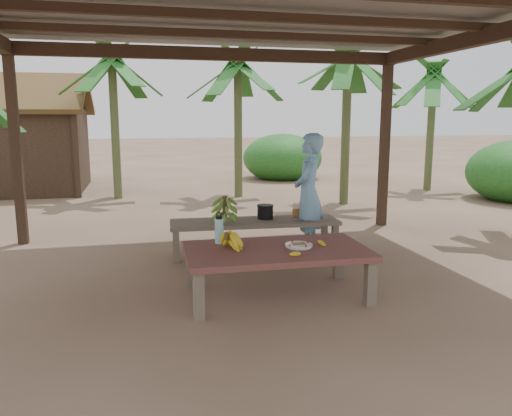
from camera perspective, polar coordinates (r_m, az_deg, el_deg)
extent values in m
plane|color=brown|center=(5.64, -0.93, -8.09)|extent=(80.00, 80.00, 0.00)
cube|color=black|center=(7.73, -25.75, 6.09)|extent=(0.13, 0.13, 2.70)
cube|color=black|center=(8.51, 14.49, 7.07)|extent=(0.13, 0.13, 2.70)
cube|color=black|center=(7.68, -4.79, 17.14)|extent=(5.80, 0.14, 0.18)
cube|color=black|center=(6.61, 24.70, 17.39)|extent=(0.14, 4.80, 0.18)
cube|color=slate|center=(5.48, -1.02, 22.31)|extent=(6.60, 5.60, 0.06)
cube|color=brown|center=(4.52, -6.57, -9.94)|extent=(0.10, 0.10, 0.44)
cube|color=brown|center=(4.94, 12.95, -8.39)|extent=(0.10, 0.10, 0.44)
cube|color=brown|center=(5.32, -7.44, -6.85)|extent=(0.10, 0.10, 0.44)
cube|color=brown|center=(5.67, 9.39, -5.80)|extent=(0.10, 0.10, 0.44)
cube|color=maroon|center=(4.98, 2.38, -4.97)|extent=(1.82, 1.04, 0.06)
cube|color=brown|center=(6.30, -9.11, -4.37)|extent=(0.08, 0.08, 0.40)
cube|color=brown|center=(6.64, 9.00, -3.61)|extent=(0.08, 0.08, 0.40)
cube|color=brown|center=(6.74, -9.16, -3.39)|extent=(0.08, 0.08, 0.40)
cube|color=brown|center=(7.06, 7.80, -2.73)|extent=(0.08, 0.08, 0.40)
cube|color=brown|center=(6.56, -0.16, -1.63)|extent=(2.23, 0.73, 0.05)
cylinder|color=white|center=(5.03, 4.91, -4.42)|extent=(0.25, 0.25, 0.01)
cylinder|color=white|center=(5.02, 4.91, -4.24)|extent=(0.27, 0.27, 0.02)
cube|color=brown|center=(5.02, 4.91, -4.18)|extent=(0.14, 0.10, 0.02)
ellipsoid|color=yellow|center=(4.70, 4.51, -5.27)|extent=(0.16, 0.11, 0.04)
ellipsoid|color=yellow|center=(5.13, 7.53, -4.00)|extent=(0.07, 0.15, 0.04)
cylinder|color=#45C8D9|center=(5.16, -4.23, -2.64)|extent=(0.09, 0.09, 0.26)
cylinder|color=black|center=(5.13, -4.25, -1.08)|extent=(0.06, 0.06, 0.03)
torus|color=black|center=(5.12, -4.26, -0.75)|extent=(0.06, 0.01, 0.06)
cylinder|color=black|center=(6.65, 1.06, -0.46)|extent=(0.21, 0.21, 0.18)
imported|color=#7EBBEE|center=(6.68, 6.01, 1.72)|extent=(0.64, 0.69, 1.58)
cube|color=brown|center=(14.50, -27.15, 11.43)|extent=(4.40, 1.73, 1.00)
cylinder|color=#596638|center=(10.49, 10.23, 8.72)|extent=(0.18, 0.18, 3.05)
cylinder|color=#596638|center=(11.30, -2.05, 8.84)|extent=(0.18, 0.18, 2.99)
cylinder|color=#596638|center=(11.44, -15.81, 8.69)|extent=(0.18, 0.18, 3.08)
cylinder|color=#596638|center=(13.05, 19.31, 8.11)|extent=(0.18, 0.18, 2.83)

